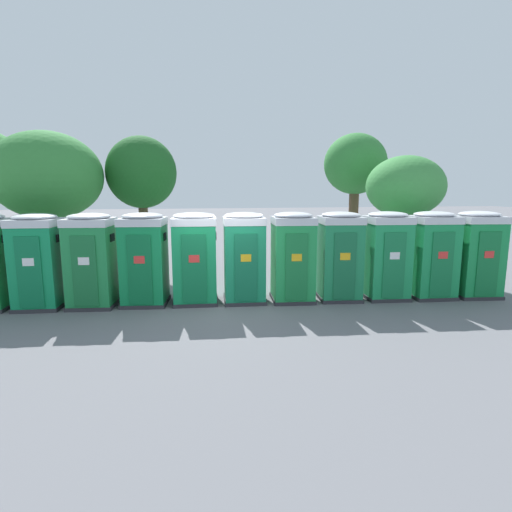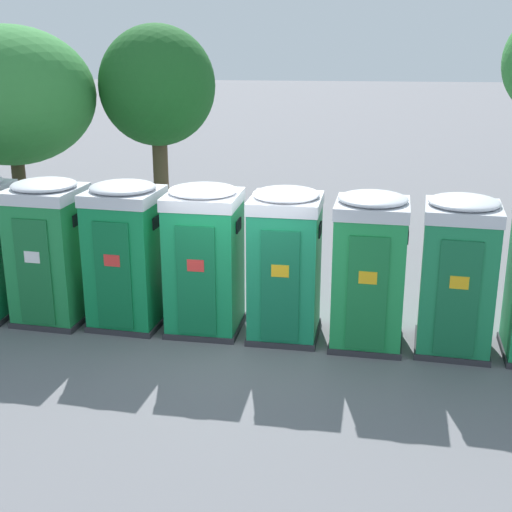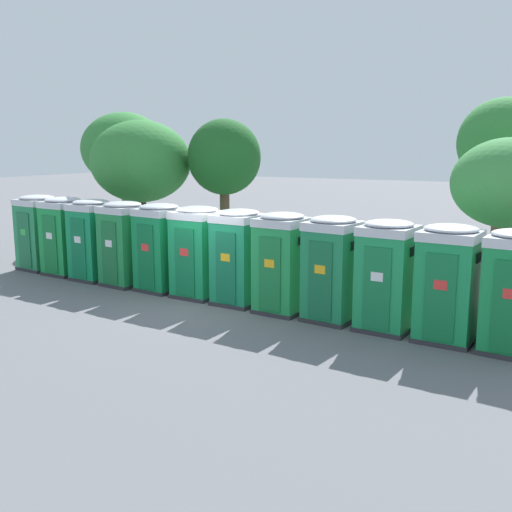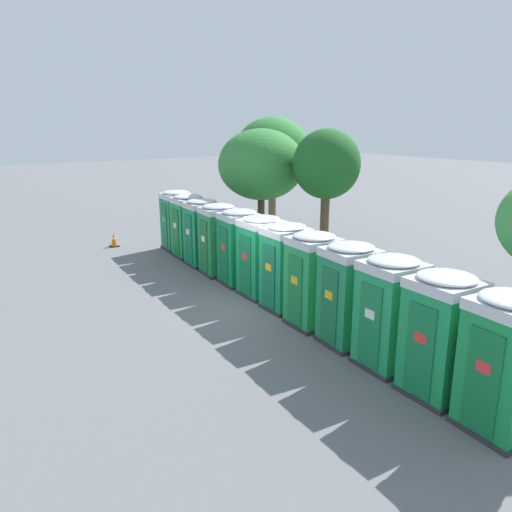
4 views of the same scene
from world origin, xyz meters
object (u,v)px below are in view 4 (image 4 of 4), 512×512
Objects in this scene: street_tree_0 at (273,149)px; street_tree_4 at (261,165)px; portapotty_3 at (219,239)px; street_tree_2 at (326,165)px; portapotty_7 at (313,279)px; portapotty_1 at (189,226)px; portapotty_4 at (239,247)px; portapotty_10 at (441,335)px; portapotty_5 at (261,256)px; portapotty_2 at (202,232)px; portapotty_6 at (286,266)px; portapotty_0 at (177,220)px; portapotty_11 at (506,363)px; traffic_cone at (114,240)px; portapotty_8 at (349,294)px; portapotty_9 at (390,312)px.

street_tree_4 is at bearing -42.70° from street_tree_0.
street_tree_2 is (1.01, 4.15, 2.45)m from portapotty_3.
portapotty_7 is 0.50× the size of street_tree_4.
portapotty_1 is 0.50× the size of street_tree_4.
portapotty_4 is 8.27m from portapotty_10.
portapotty_3 is at bearing 177.12° from portapotty_5.
portapotty_3 is (1.37, -0.12, -0.00)m from portapotty_2.
portapotty_4 is 2.76m from portapotty_6.
portapotty_0 and portapotty_1 have the same top height.
portapotty_2 is 6.89m from portapotty_7.
portapotty_3 is at bearing -6.09° from portapotty_0.
portapotty_11 is at bearing -4.82° from portapotty_3.
portapotty_4 and portapotty_10 have the same top height.
portapotty_7 and portapotty_10 have the same top height.
portapotty_4 reaches higher than traffic_cone.
portapotty_2 and portapotty_5 have the same top height.
portapotty_7 is at bearing 176.80° from portapotty_8.
portapotty_6 is 1.38m from portapotty_7.
portapotty_0 and portapotty_10 have the same top height.
portapotty_1 is 1.00× the size of portapotty_10.
street_tree_2 reaches higher than portapotty_9.
street_tree_0 is (-12.41, 7.11, 2.73)m from portapotty_8.
street_tree_0 is (-4.16, 6.48, 2.73)m from portapotty_2.
portapotty_4 is 9.97m from street_tree_0.
portapotty_5 and portapotty_9 have the same top height.
traffic_cone is at bearing -141.10° from street_tree_2.
portapotty_11 is (12.36, -1.04, -0.00)m from portapotty_2.
portapotty_2 is at bearing 176.10° from portapotty_6.
portapotty_10 is (8.24, -0.75, -0.00)m from portapotty_4.
portapotty_10 is at bearing -4.87° from portapotty_1.
portapotty_6 is at bearing -3.90° from portapotty_2.
portapotty_8 is 2.76m from portapotty_10.
portapotty_1 is 4.14m from portapotty_4.
street_tree_0 reaches higher than street_tree_4.
portapotty_5 is at bearing -39.09° from street_tree_0.
portapotty_5 and portapotty_11 have the same top height.
portapotty_11 is at bearing -4.82° from portapotty_2.
portapotty_5 is 5.24m from street_tree_2.
street_tree_2 is (-1.74, 4.28, 2.45)m from portapotty_5.
portapotty_11 is at bearing -5.16° from portapotty_0.
portapotty_8 is 9.87m from street_tree_4.
portapotty_1 is at bearing 175.13° from portapotty_10.
street_tree_2 reaches higher than portapotty_7.
street_tree_0 is (-6.92, 6.64, 2.73)m from portapotty_4.
traffic_cone is at bearing -130.64° from street_tree_4.
street_tree_4 is at bearing 52.53° from portapotty_0.
portapotty_1 is at bearing 29.24° from traffic_cone.
street_tree_2 is (3.76, 3.88, 2.45)m from portapotty_1.
portapotty_8 is 1.38m from portapotty_9.
portapotty_2 is at bearing 176.47° from portapotty_5.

